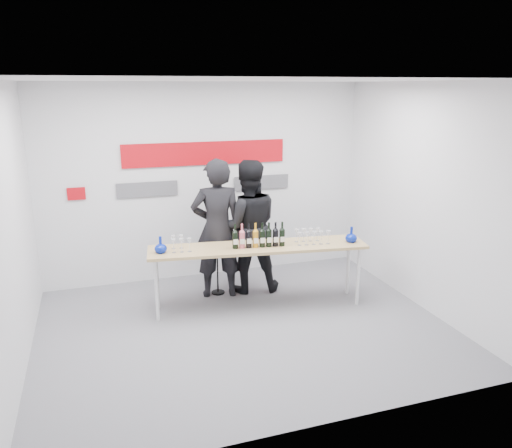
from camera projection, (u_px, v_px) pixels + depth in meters
The scene contains 12 objects.
ground at pixel (244, 328), 6.27m from camera, with size 5.00×5.00×0.00m, color slate.
back_wall at pixel (206, 182), 7.70m from camera, with size 5.00×0.04×3.00m, color silver.
signage at pixel (202, 163), 7.58m from camera, with size 3.38×0.02×0.79m.
tasting_table at pixel (258, 250), 6.68m from camera, with size 2.96×0.98×0.87m.
wine_bottles at pixel (259, 235), 6.57m from camera, with size 0.71×0.17×0.33m.
decanter_left at pixel (161, 245), 6.36m from camera, with size 0.16×0.16×0.21m, color #081E95, non-canonical shape.
decanter_right at pixel (351, 234), 6.80m from camera, with size 0.16×0.16×0.21m, color #081E95, non-canonical shape.
glasses_left at pixel (180, 244), 6.44m from camera, with size 0.26×0.25×0.18m.
glasses_right at pixel (311, 237), 6.75m from camera, with size 0.46×0.28×0.18m.
presenter_left at pixel (217, 229), 7.01m from camera, with size 0.73×0.48×1.99m, color black.
presenter_right at pixel (248, 227), 7.21m from camera, with size 0.94×0.74×1.94m, color black.
mic_stand at pixel (217, 261), 7.19m from camera, with size 0.19×0.19×1.66m.
Camera 1 is at (-1.64, -5.45, 2.94)m, focal length 35.00 mm.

